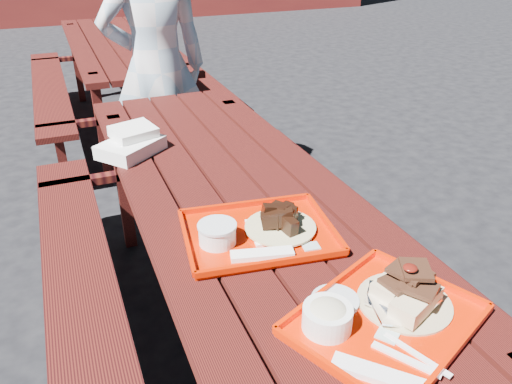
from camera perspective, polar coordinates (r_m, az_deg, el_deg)
ground at (r=2.21m, az=-1.55°, el=-17.30°), size 60.00×60.00×0.00m
picnic_table_near at (r=1.85m, az=-1.77°, el=-5.06°), size 1.41×2.40×0.75m
picnic_table_far at (r=4.41m, az=-15.20°, el=13.92°), size 1.41×2.40×0.75m
near_tray at (r=1.23m, az=13.87°, el=-12.91°), size 0.52×0.48×0.14m
far_tray at (r=1.49m, az=0.07°, el=-4.55°), size 0.48×0.40×0.07m
white_cloth at (r=2.10m, az=-14.02°, el=5.47°), size 0.30×0.29×0.10m
person at (r=3.03m, az=-11.31°, el=13.65°), size 0.62×0.41×1.69m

